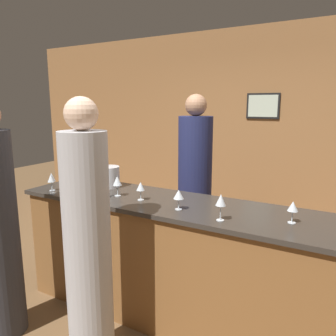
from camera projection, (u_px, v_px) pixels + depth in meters
name	position (u px, v px, depth m)	size (l,w,h in m)	color
ground_plane	(170.00, 314.00, 2.81)	(14.00, 14.00, 0.00)	brown
back_wall	(253.00, 131.00, 4.56)	(8.00, 0.08, 2.80)	olive
bar_counter	(170.00, 260.00, 2.71)	(2.65, 0.69, 1.01)	brown
bartender	(195.00, 190.00, 3.49)	(0.36, 0.36, 1.88)	#1E234C
guest_0	(88.00, 246.00, 2.15)	(0.31, 0.31, 1.82)	#B2B2B7
wine_bottle_0	(93.00, 188.00, 2.64)	(0.07, 0.07, 0.27)	#19381E
ice_bucket	(109.00, 177.00, 3.07)	(0.21, 0.21, 0.19)	silver
wine_glass_0	(179.00, 195.00, 2.40)	(0.08, 0.08, 0.15)	silver
wine_glass_1	(52.00, 178.00, 2.92)	(0.07, 0.07, 0.16)	silver
wine_glass_2	(51.00, 179.00, 2.82)	(0.06, 0.06, 0.17)	silver
wine_glass_3	(141.00, 187.00, 2.64)	(0.07, 0.07, 0.15)	silver
wine_glass_4	(117.00, 181.00, 2.75)	(0.07, 0.07, 0.17)	silver
wine_glass_5	(221.00, 201.00, 2.16)	(0.07, 0.07, 0.18)	silver
wine_glass_6	(293.00, 207.00, 2.12)	(0.07, 0.07, 0.15)	silver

